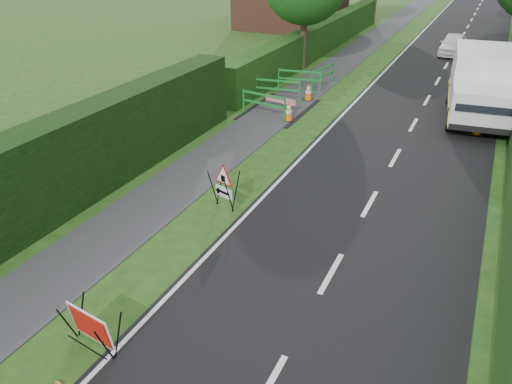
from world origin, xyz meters
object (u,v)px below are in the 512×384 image
(triangle_sign, at_px, (223,183))
(hatchback_car, at_px, (453,44))
(red_rect_sign, at_px, (91,327))
(works_van, at_px, (481,84))

(triangle_sign, distance_m, hatchback_car, 22.91)
(red_rect_sign, height_order, hatchback_car, hatchback_car)
(works_van, relative_size, hatchback_car, 1.64)
(triangle_sign, xyz_separation_m, hatchback_car, (3.53, 22.63, -0.17))
(triangle_sign, distance_m, works_van, 12.39)
(works_van, xyz_separation_m, hatchback_car, (-2.14, 11.63, -0.76))
(red_rect_sign, bearing_deg, works_van, 80.58)
(triangle_sign, xyz_separation_m, works_van, (5.67, 11.00, 0.59))
(red_rect_sign, relative_size, works_van, 0.19)
(hatchback_car, bearing_deg, triangle_sign, -98.81)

